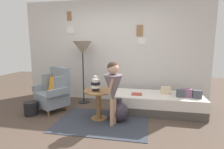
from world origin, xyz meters
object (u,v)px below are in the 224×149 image
book_on_daybed (137,94)px  magazine_basket (31,108)px  demijohn_near (119,111)px  floor_lamp (83,49)px  daybed (157,103)px  vase_striped (96,85)px  armchair (54,91)px  side_table (99,98)px  person_child (113,85)px

book_on_daybed → magazine_basket: size_ratio=0.79×
demijohn_near → floor_lamp: bearing=138.0°
daybed → book_on_daybed: size_ratio=8.66×
daybed → magazine_basket: size_ratio=6.81×
vase_striped → demijohn_near: size_ratio=0.64×
vase_striped → magazine_basket: size_ratio=1.05×
armchair → floor_lamp: (0.47, 0.62, 0.92)m
book_on_daybed → armchair: bearing=-174.9°
side_table → magazine_basket: bearing=-176.9°
side_table → person_child: 0.52m
vase_striped → floor_lamp: size_ratio=0.19×
floor_lamp → magazine_basket: (-0.81, -1.01, -1.22)m
side_table → book_on_daybed: bearing=33.8°
book_on_daybed → magazine_basket: book_on_daybed is taller
side_table → person_child: size_ratio=0.50×
side_table → floor_lamp: 1.47m
floor_lamp → demijohn_near: bearing=-42.0°
armchair → floor_lamp: bearing=52.8°
person_child → magazine_basket: 1.90m
book_on_daybed → magazine_basket: (-2.18, -0.56, -0.28)m
floor_lamp → person_child: 1.63m
daybed → floor_lamp: size_ratio=1.23×
vase_striped → magazine_basket: bearing=-178.9°
person_child → magazine_basket: person_child is taller
daybed → side_table: (-1.16, -0.60, 0.22)m
floor_lamp → book_on_daybed: floor_lamp is taller
daybed → floor_lamp: bearing=169.6°
side_table → magazine_basket: size_ratio=2.10×
armchair → demijohn_near: (1.53, -0.33, -0.25)m
armchair → demijohn_near: bearing=-12.3°
armchair → magazine_basket: bearing=-130.7°
demijohn_near → magazine_basket: 1.87m
daybed → demijohn_near: (-0.75, -0.62, -0.01)m
floor_lamp → person_child: (0.98, -1.15, -0.60)m
daybed → vase_striped: bearing=-151.5°
side_table → floor_lamp: floor_lamp is taller
vase_striped → demijohn_near: (0.45, 0.03, -0.52)m
person_child → book_on_daybed: person_child is taller
person_child → vase_striped: bearing=155.9°
vase_striped → person_child: bearing=-24.1°
vase_striped → book_on_daybed: bearing=34.8°
daybed → side_table: side_table is taller
armchair → demijohn_near: armchair is taller
vase_striped → person_child: person_child is taller
side_table → demijohn_near: 0.47m
book_on_daybed → person_child: bearing=-119.3°
armchair → person_child: person_child is taller
vase_striped → magazine_basket: vase_striped is taller
side_table → demijohn_near: size_ratio=1.29×
book_on_daybed → side_table: bearing=-146.2°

